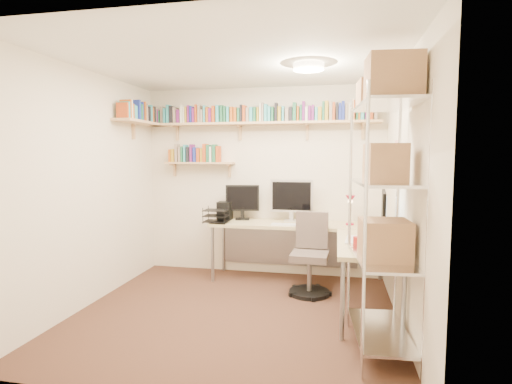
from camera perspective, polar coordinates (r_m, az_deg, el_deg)
ground at (r=4.24m, az=-3.02°, el=-17.00°), size 3.20×3.20×0.00m
room_shell at (r=3.92m, az=-3.07°, el=4.44°), size 3.24×3.04×2.52m
wall_shelves at (r=5.30m, az=-3.99°, el=9.81°), size 3.12×1.09×0.80m
corner_desk at (r=4.86m, az=5.56°, el=-5.04°), size 2.27×1.94×1.29m
office_chair at (r=4.74m, az=7.75°, el=-9.57°), size 0.49×0.50×0.94m
wire_rack at (r=3.29m, az=18.04°, el=3.51°), size 0.52×0.95×2.33m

